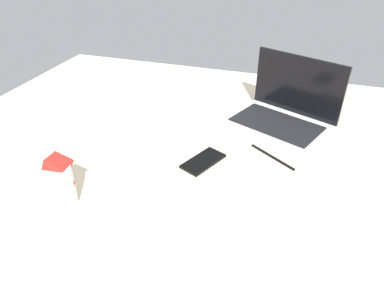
# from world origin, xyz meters

# --- Properties ---
(bed_mattress) EXTENTS (1.80, 1.40, 0.18)m
(bed_mattress) POSITION_xyz_m (0.00, 0.00, 0.09)
(bed_mattress) COLOR beige
(bed_mattress) RESTS_ON ground
(laptop) EXTENTS (0.39, 0.34, 0.23)m
(laptop) POSITION_xyz_m (0.24, 0.23, 0.22)
(laptop) COLOR silver
(laptop) RESTS_ON bed_mattress
(snack_cup) EXTENTS (0.09, 0.09, 0.14)m
(snack_cup) POSITION_xyz_m (-0.26, -0.37, 0.24)
(snack_cup) COLOR silver
(snack_cup) RESTS_ON bed_mattress
(cell_phone) EXTENTS (0.12, 0.16, 0.01)m
(cell_phone) POSITION_xyz_m (0.04, -0.08, 0.18)
(cell_phone) COLOR black
(cell_phone) RESTS_ON bed_mattress
(charger_cable) EXTENTS (0.14, 0.10, 0.01)m
(charger_cable) POSITION_xyz_m (0.23, 0.01, 0.18)
(charger_cable) COLOR black
(charger_cable) RESTS_ON bed_mattress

